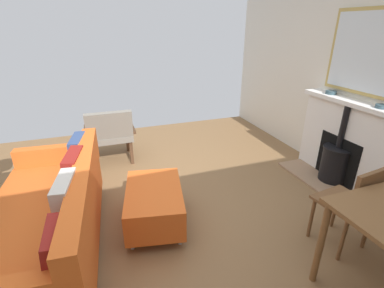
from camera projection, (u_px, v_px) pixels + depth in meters
The scene contains 10 objects.
ground_plane at pixel (146, 214), 2.94m from camera, with size 5.25×5.37×0.01m, color olive.
wall_left at pixel (362, 74), 3.23m from camera, with size 0.12×5.37×2.62m, color silver.
fireplace at pixel (344, 148), 3.39m from camera, with size 0.57×1.38×1.04m.
mirror_over_mantel at pixel (373, 53), 2.99m from camera, with size 0.04×1.13×0.92m.
mantel_bowl_near at pixel (331, 92), 3.47m from camera, with size 0.13×0.13×0.04m.
mantel_bowl_far at pixel (382, 106), 2.88m from camera, with size 0.12×0.12×0.04m.
sofa at pixel (50, 219), 2.31m from camera, with size 1.01×1.98×0.81m.
ottoman at pixel (154, 203), 2.70m from camera, with size 0.68×0.90×0.40m.
armchair_accent at pixel (110, 132), 3.87m from camera, with size 0.69×0.60×0.80m.
dining_chair_near_fireplace at pixel (354, 202), 2.31m from camera, with size 0.45×0.45×0.82m.
Camera 1 is at (0.35, 2.43, 1.84)m, focal length 26.02 mm.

